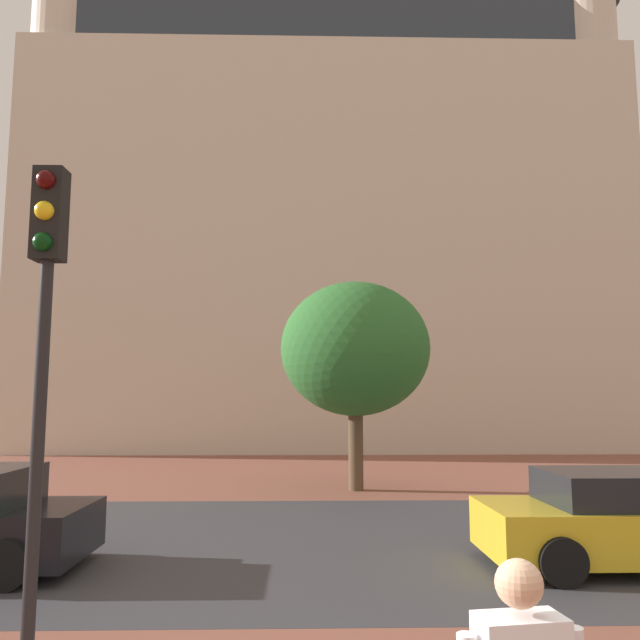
{
  "coord_description": "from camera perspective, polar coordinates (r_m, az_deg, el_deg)",
  "views": [
    {
      "loc": [
        -0.05,
        -3.38,
        2.47
      ],
      "look_at": [
        0.28,
        10.58,
        4.17
      ],
      "focal_mm": 35.36,
      "sensor_mm": 36.0,
      "label": 1
    }
  ],
  "objects": [
    {
      "name": "car_yellow",
      "position": [
        10.72,
        26.32,
        -15.93
      ],
      "size": [
        4.3,
        2.08,
        1.37
      ],
      "color": "gold",
      "rests_on": "ground_plane"
    },
    {
      "name": "traffic_light_pole",
      "position": [
        6.43,
        -23.7,
        0.59
      ],
      "size": [
        0.28,
        0.34,
        4.65
      ],
      "color": "black",
      "rests_on": "ground_plane"
    },
    {
      "name": "street_asphalt_strip",
      "position": [
        11.52,
        -1.14,
        -19.32
      ],
      "size": [
        120.0,
        8.31,
        0.0
      ],
      "primitive_type": "cube",
      "color": "#38383D",
      "rests_on": "ground_plane"
    },
    {
      "name": "landmark_building",
      "position": [
        34.64,
        1.23,
        8.18
      ],
      "size": [
        28.74,
        12.9,
        36.24
      ],
      "color": "beige",
      "rests_on": "ground_plane"
    },
    {
      "name": "ground_plane",
      "position": [
        13.61,
        -1.18,
        -17.4
      ],
      "size": [
        120.0,
        120.0,
        0.0
      ],
      "primitive_type": "plane",
      "color": "brown"
    },
    {
      "name": "tree_curb_far",
      "position": [
        17.18,
        3.2,
        -2.64
      ],
      "size": [
        4.05,
        4.05,
        5.59
      ],
      "color": "brown",
      "rests_on": "ground_plane"
    }
  ]
}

